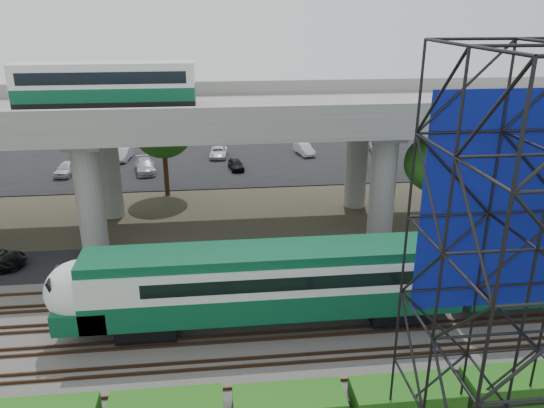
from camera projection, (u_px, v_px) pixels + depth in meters
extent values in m
plane|color=#474233|center=(256.00, 353.00, 25.96)|extent=(140.00, 140.00, 0.00)
cube|color=slate|center=(253.00, 328.00, 27.79)|extent=(90.00, 12.00, 0.20)
cube|color=black|center=(243.00, 258.00, 35.71)|extent=(90.00, 5.00, 0.08)
cube|color=black|center=(230.00, 162.00, 57.58)|extent=(90.00, 18.00, 0.08)
cube|color=#4A5D7A|center=(225.00, 121.00, 78.05)|extent=(140.00, 40.00, 0.03)
cube|color=#472D1E|center=(261.00, 386.00, 23.33)|extent=(90.00, 0.08, 0.16)
cube|color=#472D1E|center=(259.00, 365.00, 24.67)|extent=(90.00, 0.08, 0.16)
cube|color=#472D1E|center=(257.00, 358.00, 25.19)|extent=(90.00, 0.08, 0.16)
cube|color=#472D1E|center=(255.00, 340.00, 26.53)|extent=(90.00, 0.08, 0.16)
cube|color=#472D1E|center=(254.00, 333.00, 27.05)|extent=(90.00, 0.08, 0.16)
cube|color=#472D1E|center=(252.00, 318.00, 28.39)|extent=(90.00, 0.08, 0.16)
cube|color=#472D1E|center=(251.00, 312.00, 28.91)|extent=(90.00, 0.08, 0.16)
cube|color=#472D1E|center=(249.00, 299.00, 30.25)|extent=(90.00, 0.08, 0.16)
cube|color=#472D1E|center=(249.00, 294.00, 30.77)|extent=(90.00, 0.08, 0.16)
cube|color=#472D1E|center=(247.00, 282.00, 32.11)|extent=(90.00, 0.08, 0.16)
cube|color=black|center=(148.00, 323.00, 26.98)|extent=(3.00, 2.20, 0.90)
cube|color=black|center=(395.00, 308.00, 28.33)|extent=(3.00, 2.20, 0.90)
cube|color=#0A4A2D|center=(274.00, 296.00, 27.25)|extent=(19.00, 3.00, 1.40)
cube|color=silver|center=(274.00, 271.00, 26.74)|extent=(19.00, 3.00, 1.50)
cube|color=#0A4A2D|center=(274.00, 253.00, 26.39)|extent=(19.00, 2.60, 0.50)
cube|color=black|center=(294.00, 269.00, 26.83)|extent=(15.00, 3.06, 0.70)
ellipsoid|color=silver|center=(82.00, 291.00, 25.94)|extent=(3.60, 3.00, 3.20)
cube|color=#0A4A2D|center=(85.00, 310.00, 26.31)|extent=(2.60, 3.00, 1.10)
cube|color=black|center=(57.00, 283.00, 25.65)|extent=(0.48, 2.00, 1.09)
cube|color=#0A4A2D|center=(534.00, 265.00, 28.35)|extent=(8.00, 3.00, 3.40)
cube|color=#9E9B93|center=(236.00, 116.00, 37.82)|extent=(80.00, 12.00, 1.20)
cube|color=#9E9B93|center=(240.00, 115.00, 32.07)|extent=(80.00, 0.50, 1.10)
cube|color=#9E9B93|center=(233.00, 88.00, 42.77)|extent=(80.00, 0.50, 1.10)
cylinder|color=#9E9B93|center=(90.00, 198.00, 35.14)|extent=(1.80, 1.80, 8.00)
cylinder|color=#9E9B93|center=(108.00, 168.00, 41.65)|extent=(1.80, 1.80, 8.00)
cube|color=#9E9B93|center=(94.00, 132.00, 37.10)|extent=(2.40, 9.00, 0.60)
cylinder|color=#9E9B93|center=(382.00, 187.00, 37.22)|extent=(1.80, 1.80, 8.00)
cylinder|color=#9E9B93|center=(357.00, 160.00, 43.74)|extent=(1.80, 1.80, 8.00)
cube|color=#9E9B93|center=(372.00, 125.00, 39.18)|extent=(2.40, 9.00, 0.60)
cube|color=black|center=(108.00, 105.00, 36.57)|extent=(12.00, 2.50, 0.70)
cube|color=#0A4A2D|center=(107.00, 93.00, 36.29)|extent=(12.00, 2.50, 0.90)
cube|color=silver|center=(105.00, 77.00, 35.90)|extent=(12.00, 2.50, 1.30)
cube|color=black|center=(105.00, 76.00, 35.88)|extent=(11.00, 2.56, 0.80)
cube|color=silver|center=(104.00, 65.00, 35.62)|extent=(12.00, 2.40, 0.30)
cube|color=navy|center=(529.00, 203.00, 19.08)|extent=(8.10, 0.08, 8.25)
cube|color=#1A5513|center=(289.00, 405.00, 21.88)|extent=(4.60, 1.80, 1.03)
cube|color=#1A5513|center=(406.00, 396.00, 22.41)|extent=(4.60, 1.80, 1.01)
cube|color=#1A5513|center=(518.00, 386.00, 22.91)|extent=(4.60, 1.80, 1.12)
cylinder|color=#382314|center=(435.00, 206.00, 38.20)|extent=(0.44, 0.44, 4.80)
ellipsoid|color=#1A5513|center=(440.00, 164.00, 37.08)|extent=(4.94, 4.94, 4.18)
cylinder|color=#382314|center=(166.00, 169.00, 46.82)|extent=(0.44, 0.44, 4.80)
ellipsoid|color=#1A5513|center=(163.00, 134.00, 45.69)|extent=(4.94, 4.94, 4.18)
imported|color=#BCBCBC|center=(66.00, 168.00, 52.84)|extent=(2.12, 4.02, 1.30)
imported|color=#A6A9AE|center=(123.00, 154.00, 57.99)|extent=(1.86, 4.03, 1.28)
imported|color=#A4A5AC|center=(145.00, 166.00, 53.64)|extent=(2.62, 4.78, 1.31)
imported|color=silver|center=(219.00, 152.00, 59.11)|extent=(2.17, 4.10, 1.10)
imported|color=black|center=(236.00, 164.00, 54.63)|extent=(1.77, 3.37, 1.09)
imported|color=#B9BAC1|center=(304.00, 149.00, 60.09)|extent=(2.08, 3.98, 1.25)
imported|color=white|center=(359.00, 160.00, 55.96)|extent=(2.54, 4.40, 1.20)
imported|color=#9DA0A4|center=(378.00, 148.00, 61.01)|extent=(2.10, 4.07, 1.10)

